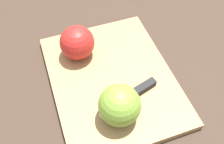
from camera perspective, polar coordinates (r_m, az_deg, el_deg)
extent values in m
plane|color=#38281E|center=(0.61, 0.00, -2.10)|extent=(4.00, 4.00, 0.00)
cube|color=#A37A4C|center=(0.61, 0.00, -1.63)|extent=(0.39, 0.33, 0.02)
sphere|color=red|center=(0.62, -7.60, 6.36)|extent=(0.08, 0.08, 0.08)
cylinder|color=#EFE5C6|center=(0.62, -7.43, 6.84)|extent=(0.03, 0.07, 0.08)
sphere|color=olive|center=(0.51, 1.73, -7.23)|extent=(0.08, 0.08, 0.08)
cylinder|color=#EFE5C6|center=(0.51, 0.88, -7.10)|extent=(0.08, 0.03, 0.08)
cube|color=silver|center=(0.56, 0.78, -7.50)|extent=(0.05, 0.08, 0.00)
cube|color=black|center=(0.58, 6.82, -3.42)|extent=(0.04, 0.06, 0.02)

